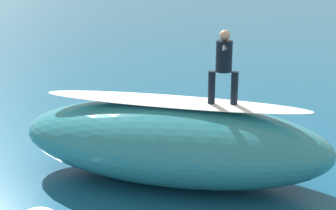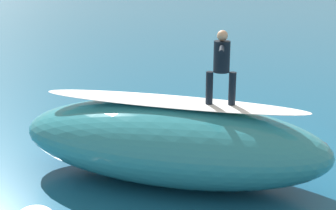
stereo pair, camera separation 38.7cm
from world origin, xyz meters
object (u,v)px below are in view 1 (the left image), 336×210
Objects in this scene: surfer_riding at (224,62)px; surfboard_riding at (222,106)px; surfer_paddling at (123,128)px; surfboard_paddling at (127,133)px.

surfboard_riding is at bearing -170.81° from surfer_riding.
surfer_riding is 1.01× the size of surfer_paddling.
surfboard_riding reaches higher than surfboard_paddling.
surfboard_riding is 1.30× the size of surfer_riding.
surfer_paddling reaches higher than surfboard_paddling.
surfboard_paddling is at bearing -0.00° from surfer_paddling.
surfboard_paddling is (2.20, -3.49, -1.89)m from surfboard_riding.
surfboard_riding is at bearing -71.03° from surfboard_paddling.
surfer_riding is 5.04m from surfboard_paddling.
surfboard_riding is 4.54m from surfboard_paddling.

